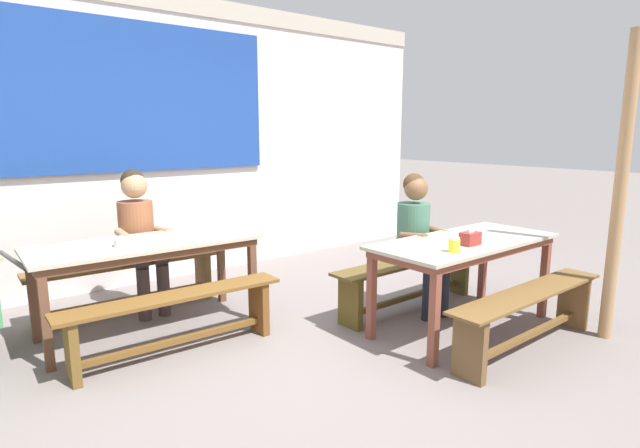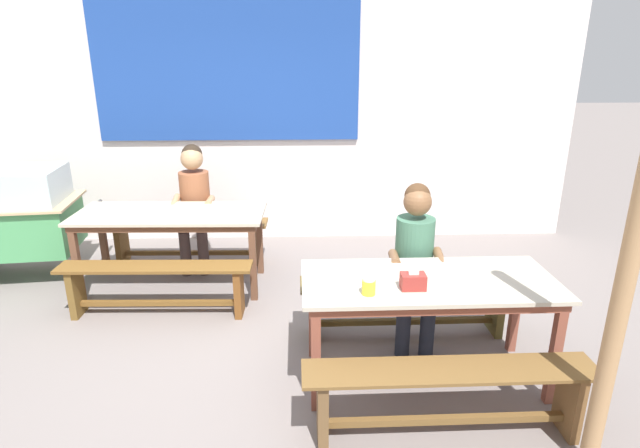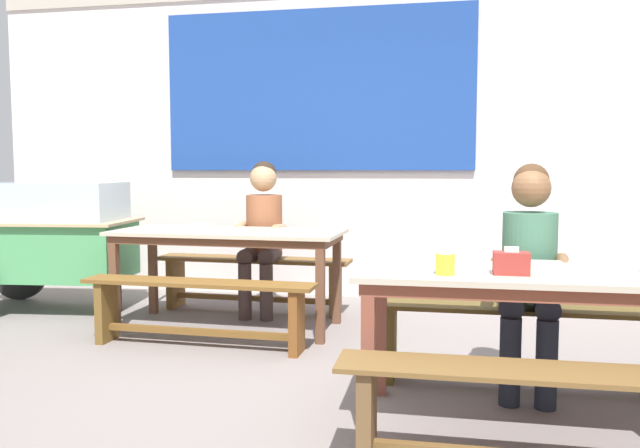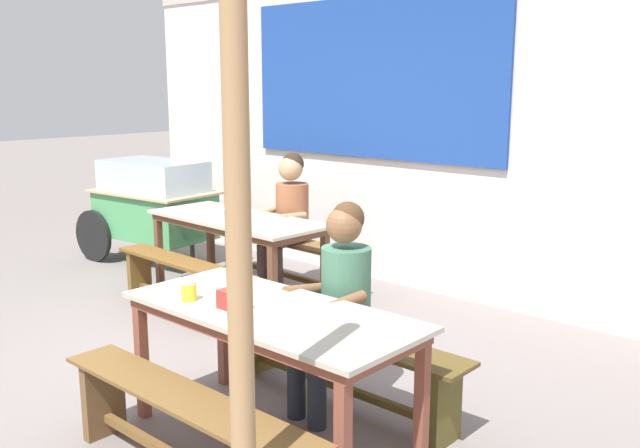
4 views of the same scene
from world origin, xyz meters
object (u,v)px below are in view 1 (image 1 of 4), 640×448
bench_far_front (176,315)px  wooden_support_post (620,191)px  dining_table_near (465,248)px  condiment_jar (454,245)px  person_center_facing (139,230)px  tissue_box (470,238)px  soup_bowl (125,242)px  bench_near_back (409,276)px  dining_table_far (146,250)px  person_right_near_table (418,233)px  bench_far_back (128,277)px  bench_near_front (528,312)px

bench_far_front → wooden_support_post: wooden_support_post is taller
dining_table_near → condiment_jar: bearing=-154.2°
dining_table_near → person_center_facing: size_ratio=1.30×
tissue_box → soup_bowl: size_ratio=0.98×
bench_near_back → condiment_jar: 1.03m
dining_table_near → person_center_facing: 2.87m
condiment_jar → bench_far_front: bearing=144.4°
dining_table_far → person_right_near_table: person_right_near_table is taller
bench_far_front → soup_bowl: bearing=107.7°
bench_far_back → condiment_jar: 2.93m
condiment_jar → wooden_support_post: bearing=-28.8°
person_center_facing → soup_bowl: size_ratio=8.12×
bench_far_back → condiment_jar: bearing=-55.3°
bench_near_front → tissue_box: tissue_box is taller
dining_table_near → person_right_near_table: person_right_near_table is taller
dining_table_far → bench_near_back: bearing=-25.4°
bench_far_back → soup_bowl: size_ratio=10.67×
condiment_jar → dining_table_far: bearing=132.9°
bench_near_front → person_center_facing: 3.36m
wooden_support_post → bench_far_front: bearing=147.1°
bench_far_front → bench_near_front: (2.11, -1.58, -0.01)m
bench_far_front → person_right_near_table: (2.13, -0.47, 0.42)m
dining_table_far → bench_far_front: 0.70m
bench_far_back → soup_bowl: (-0.20, -0.65, 0.47)m
bench_far_back → tissue_box: bearing=-50.0°
bench_near_back → soup_bowl: soup_bowl is taller
bench_far_back → dining_table_far: bearing=-91.6°
person_right_near_table → soup_bowl: person_right_near_table is taller
person_center_facing → wooden_support_post: (2.70, -2.95, 0.43)m
bench_far_front → tissue_box: tissue_box is taller
dining_table_near → bench_near_back: 0.70m
dining_table_far → soup_bowl: (-0.18, -0.06, 0.10)m
bench_near_back → tissue_box: size_ratio=10.95×
bench_far_front → bench_near_back: 2.14m
dining_table_near → person_right_near_table: bearing=87.5°
bench_far_front → person_right_near_table: bearing=-12.5°
bench_far_back → bench_near_back: (2.07, -1.58, -0.01)m
bench_far_back → wooden_support_post: 4.21m
bench_far_back → bench_near_front: (2.08, -2.75, -0.02)m
tissue_box → soup_bowl: bearing=142.2°
dining_table_near → bench_far_front: size_ratio=1.02×
tissue_box → soup_bowl: 2.70m
person_center_facing → tissue_box: person_center_facing is taller
condiment_jar → soup_bowl: condiment_jar is taller
dining_table_near → person_center_facing: (-1.96, 2.10, 0.07)m
bench_near_front → soup_bowl: soup_bowl is taller
bench_far_back → bench_far_front: bearing=-91.6°
dining_table_near → bench_near_back: size_ratio=0.99×
dining_table_far → bench_far_back: (0.02, 0.59, -0.37)m
person_right_near_table → soup_bowl: size_ratio=7.89×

